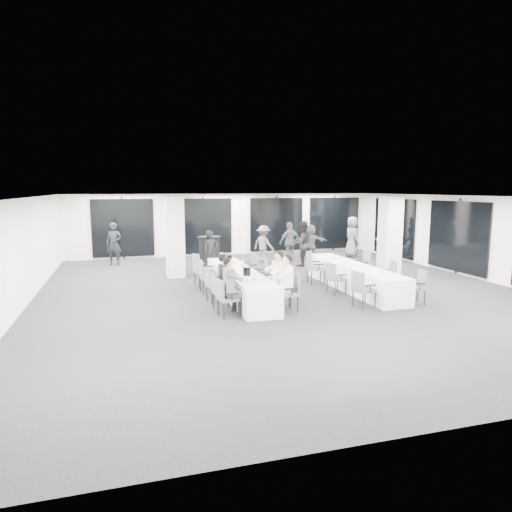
% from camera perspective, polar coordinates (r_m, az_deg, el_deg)
% --- Properties ---
extents(room, '(14.04, 16.04, 2.84)m').
position_cam_1_polar(room, '(14.74, 5.22, 1.96)').
color(room, black).
rests_on(room, ground).
extents(column_left, '(0.60, 0.60, 2.80)m').
position_cam_1_polar(column_left, '(15.89, -10.09, 2.38)').
color(column_left, silver).
rests_on(column_left, floor).
extents(column_right, '(0.60, 0.60, 2.80)m').
position_cam_1_polar(column_right, '(16.15, 16.39, 2.26)').
color(column_right, silver).
rests_on(column_right, floor).
extents(banquet_table_main, '(0.90, 5.00, 0.75)m').
position_cam_1_polar(banquet_table_main, '(12.95, -2.10, -3.45)').
color(banquet_table_main, white).
rests_on(banquet_table_main, floor).
extents(banquet_table_side, '(0.90, 5.00, 0.75)m').
position_cam_1_polar(banquet_table_side, '(14.21, 11.96, -2.57)').
color(banquet_table_side, white).
rests_on(banquet_table_side, floor).
extents(cocktail_table, '(0.89, 0.89, 1.24)m').
position_cam_1_polar(cocktail_table, '(17.48, -5.85, 0.45)').
color(cocktail_table, black).
rests_on(cocktail_table, floor).
extents(chair_main_left_near, '(0.53, 0.56, 0.91)m').
position_cam_1_polar(chair_main_left_near, '(10.93, -3.88, -4.94)').
color(chair_main_left_near, '#54565C').
rests_on(chair_main_left_near, floor).
extents(chair_main_left_second, '(0.53, 0.58, 0.97)m').
position_cam_1_polar(chair_main_left_second, '(11.44, -4.50, -4.16)').
color(chair_main_left_second, '#54565C').
rests_on(chair_main_left_second, floor).
extents(chair_main_left_mid, '(0.55, 0.58, 0.94)m').
position_cam_1_polar(chair_main_left_mid, '(12.34, -5.37, -3.33)').
color(chair_main_left_mid, '#54565C').
rests_on(chair_main_left_mid, floor).
extents(chair_main_left_fourth, '(0.50, 0.56, 0.97)m').
position_cam_1_polar(chair_main_left_fourth, '(13.42, -6.31, -2.29)').
color(chair_main_left_fourth, '#54565C').
rests_on(chair_main_left_fourth, floor).
extents(chair_main_left_far, '(0.61, 0.64, 1.04)m').
position_cam_1_polar(chair_main_left_far, '(14.24, -6.93, -1.53)').
color(chair_main_left_far, '#54565C').
rests_on(chair_main_left_far, floor).
extents(chair_main_right_near, '(0.53, 0.58, 0.97)m').
position_cam_1_polar(chair_main_right_near, '(11.41, 4.29, -4.21)').
color(chair_main_right_near, '#54565C').
rests_on(chair_main_right_near, floor).
extents(chair_main_right_second, '(0.54, 0.58, 0.94)m').
position_cam_1_polar(chair_main_right_second, '(11.98, 3.25, -3.65)').
color(chair_main_right_second, '#54565C').
rests_on(chair_main_right_second, floor).
extents(chair_main_right_mid, '(0.48, 0.54, 0.95)m').
position_cam_1_polar(chair_main_right_mid, '(12.79, 1.94, -2.85)').
color(chair_main_right_mid, '#54565C').
rests_on(chair_main_right_mid, floor).
extents(chair_main_right_fourth, '(0.56, 0.59, 0.94)m').
position_cam_1_polar(chair_main_right_fourth, '(13.63, 0.75, -2.15)').
color(chair_main_right_fourth, '#54565C').
rests_on(chair_main_right_fourth, floor).
extents(chair_main_right_far, '(0.53, 0.58, 0.95)m').
position_cam_1_polar(chair_main_right_far, '(14.79, -0.64, -1.28)').
color(chair_main_right_far, '#54565C').
rests_on(chair_main_right_far, floor).
extents(chair_side_left_near, '(0.55, 0.59, 0.95)m').
position_cam_1_polar(chair_side_left_near, '(12.03, 13.07, -3.78)').
color(chair_side_left_near, '#54565C').
rests_on(chair_side_left_near, floor).
extents(chair_side_left_mid, '(0.54, 0.57, 0.91)m').
position_cam_1_polar(chair_side_left_mid, '(13.41, 9.78, -2.53)').
color(chair_side_left_mid, '#54565C').
rests_on(chair_side_left_mid, floor).
extents(chair_side_left_far, '(0.58, 0.63, 1.04)m').
position_cam_1_polar(chair_side_left_far, '(14.72, 7.20, -1.20)').
color(chair_side_left_far, '#54565C').
rests_on(chair_side_left_far, floor).
extents(chair_side_right_near, '(0.50, 0.54, 0.90)m').
position_cam_1_polar(chair_side_right_near, '(12.90, 19.57, -3.38)').
color(chair_side_right_near, '#54565C').
rests_on(chair_side_right_near, floor).
extents(chair_side_right_mid, '(0.55, 0.59, 0.94)m').
position_cam_1_polar(chair_side_right_mid, '(14.06, 16.19, -2.17)').
color(chair_side_right_mid, '#54565C').
rests_on(chair_side_right_mid, floor).
extents(chair_side_right_far, '(0.58, 0.63, 1.04)m').
position_cam_1_polar(chair_side_right_far, '(15.36, 13.14, -0.96)').
color(chair_side_right_far, '#54565C').
rests_on(chair_side_right_far, floor).
extents(seated_guest_a, '(0.50, 0.38, 1.44)m').
position_cam_1_polar(seated_guest_a, '(10.91, -3.08, -3.37)').
color(seated_guest_a, '#56595D').
rests_on(seated_guest_a, floor).
extents(seated_guest_b, '(0.50, 0.38, 1.44)m').
position_cam_1_polar(seated_guest_b, '(11.43, -3.70, -2.83)').
color(seated_guest_b, black).
rests_on(seated_guest_b, floor).
extents(seated_guest_c, '(0.50, 0.38, 1.44)m').
position_cam_1_polar(seated_guest_c, '(11.29, 3.52, -2.97)').
color(seated_guest_c, white).
rests_on(seated_guest_c, floor).
extents(seated_guest_d, '(0.50, 0.38, 1.44)m').
position_cam_1_polar(seated_guest_d, '(11.86, 2.53, -2.41)').
color(seated_guest_d, white).
rests_on(seated_guest_d, floor).
extents(standing_guest_a, '(0.81, 0.74, 1.80)m').
position_cam_1_polar(standing_guest_a, '(16.21, -5.69, 0.80)').
color(standing_guest_a, black).
rests_on(standing_guest_a, floor).
extents(standing_guest_b, '(1.07, 0.78, 2.02)m').
position_cam_1_polar(standing_guest_b, '(18.02, 5.80, 1.93)').
color(standing_guest_b, black).
rests_on(standing_guest_b, floor).
extents(standing_guest_c, '(1.12, 1.24, 1.73)m').
position_cam_1_polar(standing_guest_c, '(18.90, 0.96, 1.83)').
color(standing_guest_c, '#56595D').
rests_on(standing_guest_c, floor).
extents(standing_guest_d, '(1.23, 0.85, 1.91)m').
position_cam_1_polar(standing_guest_d, '(18.81, 4.28, 2.06)').
color(standing_guest_d, '#56595D').
rests_on(standing_guest_d, floor).
extents(standing_guest_e, '(0.63, 1.00, 2.04)m').
position_cam_1_polar(standing_guest_e, '(20.77, 11.93, 2.68)').
color(standing_guest_e, '#56595D').
rests_on(standing_guest_e, floor).
extents(standing_guest_f, '(1.67, 1.14, 1.70)m').
position_cam_1_polar(standing_guest_f, '(19.93, 6.85, 2.07)').
color(standing_guest_f, '#56595D').
rests_on(standing_guest_f, floor).
extents(standing_guest_g, '(0.85, 0.76, 1.93)m').
position_cam_1_polar(standing_guest_g, '(18.99, -17.34, 1.78)').
color(standing_guest_g, black).
rests_on(standing_guest_g, floor).
extents(standing_guest_h, '(0.97, 1.02, 1.82)m').
position_cam_1_polar(standing_guest_h, '(20.25, 15.71, 2.08)').
color(standing_guest_h, '#56595D').
rests_on(standing_guest_h, floor).
extents(ice_bucket_near, '(0.20, 0.20, 0.23)m').
position_cam_1_polar(ice_bucket_near, '(12.12, -1.16, -1.91)').
color(ice_bucket_near, black).
rests_on(ice_bucket_near, banquet_table_main).
extents(ice_bucket_far, '(0.23, 0.23, 0.26)m').
position_cam_1_polar(ice_bucket_far, '(13.98, -3.49, -0.46)').
color(ice_bucket_far, black).
rests_on(ice_bucket_far, banquet_table_main).
extents(water_bottle_a, '(0.07, 0.07, 0.22)m').
position_cam_1_polar(water_bottle_a, '(11.21, -0.25, -2.80)').
color(water_bottle_a, silver).
rests_on(water_bottle_a, banquet_table_main).
extents(water_bottle_b, '(0.08, 0.08, 0.24)m').
position_cam_1_polar(water_bottle_b, '(13.12, -1.70, -1.08)').
color(water_bottle_b, silver).
rests_on(water_bottle_b, banquet_table_main).
extents(water_bottle_c, '(0.07, 0.07, 0.23)m').
position_cam_1_polar(water_bottle_c, '(14.85, -4.30, -0.01)').
color(water_bottle_c, silver).
rests_on(water_bottle_c, banquet_table_main).
extents(plate_a, '(0.20, 0.20, 0.03)m').
position_cam_1_polar(plate_a, '(11.31, -0.95, -3.20)').
color(plate_a, white).
rests_on(plate_a, banquet_table_main).
extents(plate_b, '(0.20, 0.20, 0.03)m').
position_cam_1_polar(plate_b, '(11.48, 0.72, -3.03)').
color(plate_b, white).
rests_on(plate_b, banquet_table_main).
extents(plate_c, '(0.22, 0.22, 0.03)m').
position_cam_1_polar(plate_c, '(12.51, -1.13, -2.07)').
color(plate_c, white).
rests_on(plate_c, banquet_table_main).
extents(wine_glass, '(0.08, 0.08, 0.21)m').
position_cam_1_polar(wine_glass, '(10.91, 1.73, -2.84)').
color(wine_glass, silver).
rests_on(wine_glass, banquet_table_main).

